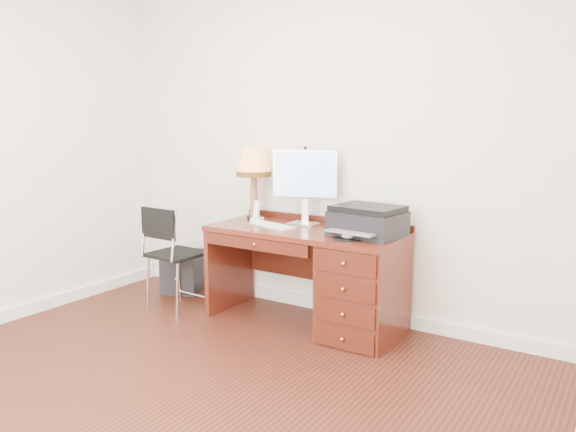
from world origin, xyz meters
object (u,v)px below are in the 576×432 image
Objects in this scene: chair at (171,247)px; equipment_box at (183,271)px; desk at (343,278)px; monitor at (306,178)px; leg_lamp at (254,166)px; printer at (368,221)px; phone at (257,216)px.

chair reaches higher than equipment_box.
monitor is at bearing 158.75° from desk.
monitor reaches higher than desk.
equipment_box is at bearing 125.83° from chair.
chair is (-0.51, -0.47, -0.66)m from leg_lamp.
chair reaches higher than desk.
printer is at bearing -30.48° from monitor.
monitor is 3.42× the size of phone.
desk is at bearing 14.62° from chair.
chair is at bearing -167.63° from desk.
chair is at bearing -172.62° from monitor.
leg_lamp is 1.59× the size of equipment_box.
desk is 0.90m from phone.
printer is 1.15m from leg_lamp.
printer is at bearing 9.42° from desk.
chair is at bearing -137.63° from leg_lamp.
phone is at bearing 32.07° from chair.
chair is (-1.01, -0.48, -0.59)m from monitor.
phone is 0.46× the size of equipment_box.
leg_lamp reaches higher than chair.
leg_lamp is (-0.50, -0.01, 0.07)m from monitor.
monitor is at bearing 15.22° from phone.
leg_lamp reaches higher than monitor.
monitor is at bearing 1.01° from leg_lamp.
phone is (0.11, -0.11, -0.39)m from leg_lamp.
printer is 1.39× the size of equipment_box.
printer is at bearing -24.88° from equipment_box.
printer is 0.60× the size of chair.
leg_lamp reaches higher than phone.
monitor reaches higher than phone.
monitor is at bearing -19.87° from equipment_box.
phone is at bearing 177.00° from desk.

